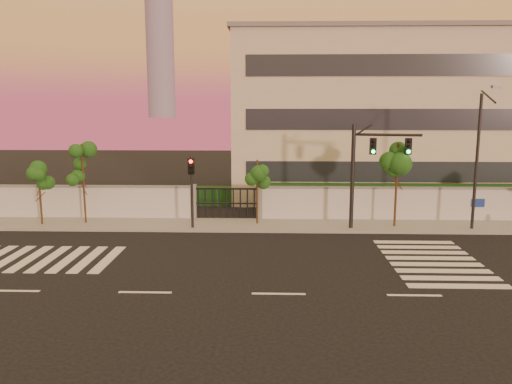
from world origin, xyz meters
TOP-DOWN VIEW (x-y plane):
  - ground at (0.00, 0.00)m, footprint 120.00×120.00m
  - sidewalk at (0.00, 10.50)m, footprint 60.00×3.00m
  - perimeter_wall at (0.10, 12.00)m, footprint 60.00×0.36m
  - hedge_row at (1.17, 14.74)m, footprint 41.00×4.25m
  - institutional_building at (9.00, 21.99)m, footprint 24.40×12.40m
  - distant_skyscraper at (-65.00, 280.00)m, footprint 16.00×16.00m
  - road_markings at (-1.58, 3.76)m, footprint 57.00×7.62m
  - street_tree_b at (-13.52, 10.15)m, footprint 1.48×1.17m
  - street_tree_c at (-11.12, 10.56)m, footprint 1.37×1.09m
  - street_tree_d at (-1.07, 10.68)m, footprint 1.44×1.14m
  - street_tree_e at (6.76, 10.26)m, footprint 1.62×1.29m
  - traffic_signal_main at (4.94, 9.74)m, footprint 3.72×0.87m
  - traffic_signal_secondary at (-4.69, 9.52)m, footprint 0.32×0.33m
  - streetlight_east at (10.91, 9.61)m, footprint 0.47×1.90m

SIDE VIEW (x-z plane):
  - ground at x=0.00m, z-range 0.00..0.00m
  - road_markings at x=-1.58m, z-range 0.00..0.02m
  - sidewalk at x=0.00m, z-range 0.00..0.15m
  - hedge_row at x=1.17m, z-range -0.08..1.72m
  - perimeter_wall at x=0.10m, z-range -0.03..2.17m
  - traffic_signal_secondary at x=-4.69m, z-range 0.56..4.73m
  - street_tree_b at x=-13.52m, z-range 0.90..4.68m
  - street_tree_d at x=-1.07m, z-range 0.91..4.76m
  - street_tree_c at x=-11.12m, z-range 1.11..5.85m
  - street_tree_e at x=6.76m, z-range 1.15..6.01m
  - traffic_signal_main at x=4.94m, z-range 0.78..6.69m
  - streetlight_east at x=10.91m, z-range 0.32..8.22m
  - institutional_building at x=9.00m, z-range 0.03..12.28m
  - distant_skyscraper at x=-65.00m, z-range 2.98..120.98m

